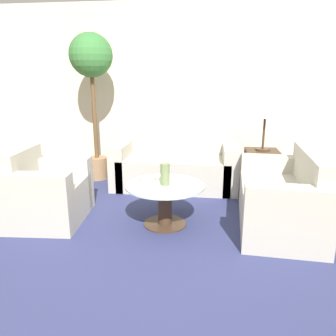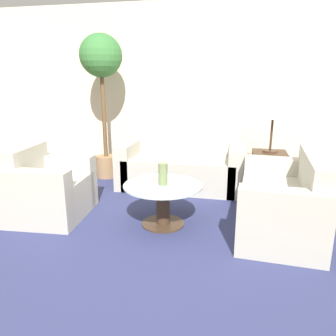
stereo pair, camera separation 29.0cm
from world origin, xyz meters
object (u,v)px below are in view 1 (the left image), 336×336
Objects in this scene: vase at (165,174)px; coffee_table at (165,199)px; armchair at (44,195)px; bowl at (147,179)px; potted_plant at (92,71)px; sofa_main at (176,166)px; loveseat at (286,201)px; table_lamp at (266,110)px.

coffee_table is at bearing 174.27° from vase.
bowl is at bearing -89.80° from armchair.
potted_plant is at bearing -6.30° from armchair.
sofa_main is at bearing 91.23° from vase.
armchair is 0.66× the size of loveseat.
bowl is (1.05, -1.44, -1.11)m from potted_plant.
sofa_main is 1.86× the size of armchair.
table_lamp reaches higher than bowl.
armchair reaches higher than coffee_table.
potted_plant is 2.10m from bowl.
potted_plant is 11.92× the size of bowl.
table_lamp is 3.72× the size of bowl.
loveseat is 3.11m from potted_plant.
vase is (-1.14, -1.23, -0.54)m from table_lamp.
coffee_table is 2.33m from potted_plant.
armchair is 2.00m from potted_plant.
table_lamp is at bearing 41.72° from bowl.
loveseat is at bearing 5.46° from coffee_table.
potted_plant is 2.20m from vase.
potted_plant is at bearing 126.03° from bowl.
sofa_main is at bearing -130.11° from loveseat.
table_lamp is at bearing -171.87° from loveseat.
table_lamp is at bearing -66.61° from armchair.
loveseat is 1.23m from coffee_table.
loveseat is 1.26m from vase.
sofa_main is 2.59× the size of table_lamp.
coffee_table is at bearing -80.87° from loveseat.
bowl is at bearing -83.60° from loveseat.
potted_plant reaches higher than bowl.
sofa_main is 7.65× the size of vase.
bowl is (-1.33, -1.18, -0.62)m from table_lamp.
armchair reaches higher than vase.
table_lamp is (1.14, 1.23, 0.81)m from coffee_table.
vase is (0.00, -0.00, 0.27)m from coffee_table.
armchair is at bearing -178.56° from vase.
table_lamp is (1.16, -0.08, 0.81)m from sofa_main.
vase reaches higher than bowl.
bowl is at bearing -53.97° from potted_plant.
sofa_main is at bearing 175.90° from table_lamp.
armchair is 0.44× the size of potted_plant.
table_lamp is (2.44, 1.27, 0.81)m from armchair.
potted_plant is at bearing 129.68° from coffee_table.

